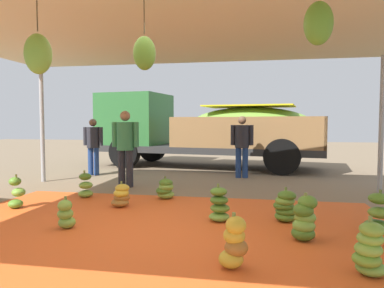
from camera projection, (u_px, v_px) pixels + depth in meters
name	position (u px, v px, depth m)	size (l,w,h in m)	color
ground_plane	(195.00, 189.00, 7.74)	(40.00, 40.00, 0.00)	#7F6B51
tarp_orange	(157.00, 229.00, 4.79)	(6.40, 4.28, 0.01)	#E05B23
tent_canopy	(154.00, 18.00, 4.52)	(8.00, 7.00, 2.85)	#9EA0A5
banana_bunch_0	(379.00, 214.00, 4.69)	(0.43, 0.44, 0.55)	#518428
banana_bunch_1	(369.00, 251.00, 3.32)	(0.37, 0.36, 0.56)	#6B9E38
banana_bunch_2	(165.00, 189.00, 6.69)	(0.45, 0.46, 0.42)	#75A83D
banana_bunch_4	(121.00, 196.00, 6.06)	(0.39, 0.38, 0.43)	#996628
banana_bunch_5	(234.00, 244.00, 3.50)	(0.36, 0.33, 0.55)	gold
banana_bunch_6	(16.00, 194.00, 5.97)	(0.32, 0.35, 0.56)	#518428
banana_bunch_7	(285.00, 207.00, 5.16)	(0.44, 0.44, 0.50)	#518428
banana_bunch_8	(66.00, 215.00, 4.81)	(0.29, 0.30, 0.44)	#75A83D
banana_bunch_9	(304.00, 219.00, 4.33)	(0.39, 0.40, 0.58)	#477523
banana_bunch_10	(219.00, 205.00, 5.18)	(0.40, 0.41, 0.55)	#75A83D
banana_bunch_11	(86.00, 186.00, 6.82)	(0.36, 0.36, 0.52)	#75A83D
cargo_truck_main	(201.00, 129.00, 11.52)	(7.39, 3.28, 2.40)	#2D2D2D
worker_0	(242.00, 142.00, 9.26)	(0.59, 0.36, 1.60)	navy
worker_1	(93.00, 142.00, 9.74)	(0.56, 0.34, 1.54)	navy
worker_2	(125.00, 143.00, 7.93)	(0.62, 0.38, 1.69)	#26262D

